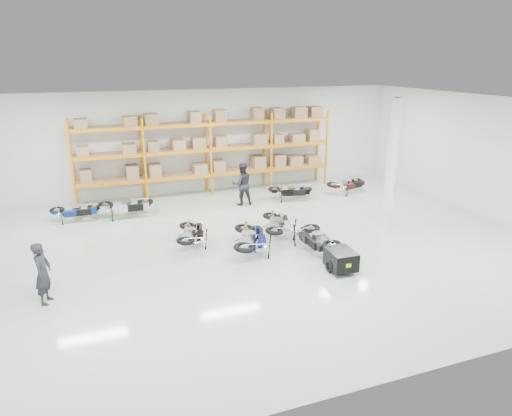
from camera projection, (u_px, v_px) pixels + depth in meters
name	position (u px, v px, depth m)	size (l,w,h in m)	color
room	(260.00, 178.00, 14.10)	(18.00, 18.00, 18.00)	#A7BAAA
pallet_rack	(208.00, 143.00, 19.85)	(11.28, 0.98, 3.62)	orange
structural_column	(392.00, 162.00, 16.25)	(0.25, 0.25, 4.50)	white
moto_blue_centre	(252.00, 235.00, 14.11)	(0.84, 1.90, 1.16)	#081255
moto_silver_left	(279.00, 221.00, 15.45)	(0.78, 1.75, 1.07)	#AFB1B6
moto_black_far_left	(192.00, 230.00, 14.69)	(0.72, 1.61, 0.99)	black
moto_touring_right	(315.00, 234.00, 14.25)	(0.78, 1.75, 1.07)	black
trailer	(341.00, 259.00, 12.87)	(0.79, 1.50, 0.63)	black
moto_back_a	(75.00, 208.00, 16.90)	(0.70, 1.59, 0.97)	navy
moto_back_b	(125.00, 203.00, 17.30)	(0.80, 1.80, 1.10)	#B2B9BC
moto_back_c	(291.00, 188.00, 19.40)	(0.72, 1.63, 1.00)	black
moto_back_d	(348.00, 182.00, 20.39)	(0.75, 1.69, 1.04)	#430D10
person_left	(43.00, 273.00, 11.09)	(0.58, 0.38, 1.58)	black
person_back	(242.00, 184.00, 18.62)	(0.85, 0.67, 1.76)	#212129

